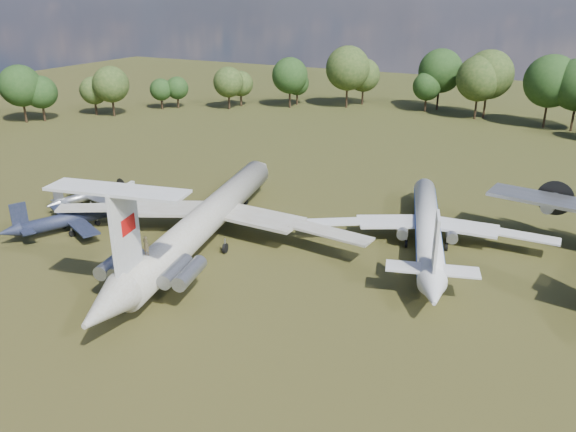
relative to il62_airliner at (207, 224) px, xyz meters
The scene contains 6 objects.
ground 6.69m from the il62_airliner, 39.51° to the left, with size 300.00×300.00×0.00m, color #243712.
il62_airliner is the anchor object (origin of this frame).
tu104_jet 25.43m from the il62_airliner, 25.31° to the left, with size 28.54×38.06×3.81m, color silver, non-canonical shape.
small_prop_west 17.79m from the il62_airliner, 164.18° to the right, with size 12.49×17.03×2.50m, color black, non-canonical shape.
small_prop_northwest 22.64m from the il62_airliner, behind, with size 9.35×12.75×1.87m, color #ACAFB4, non-canonical shape.
person_on_il62 14.20m from the il62_airliner, 78.43° to the right, with size 0.68×0.45×1.86m, color #97804C.
Camera 1 is at (30.77, -53.22, 27.56)m, focal length 35.00 mm.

